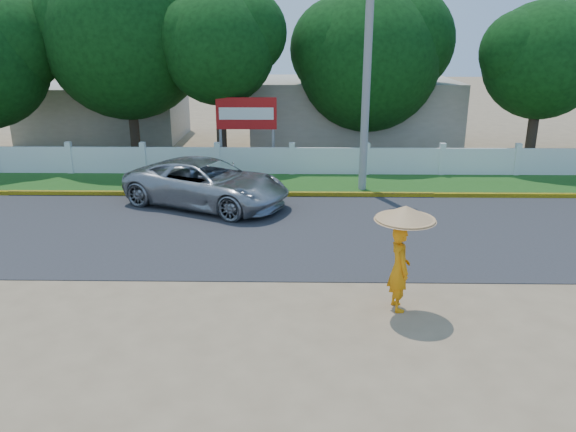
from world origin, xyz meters
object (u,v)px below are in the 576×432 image
Objects in this scene: vehicle at (207,183)px; monk_with_parasol at (402,243)px; billboard at (246,117)px; utility_pole at (366,87)px.

monk_with_parasol is at bearing -119.96° from vehicle.
vehicle is 8.85m from monk_with_parasol.
billboard is (0.87, 5.33, 1.37)m from vehicle.
vehicle is at bearing -159.45° from utility_pole.
billboard is at bearing 15.34° from vehicle.
monk_with_parasol is 0.77× the size of billboard.
monk_with_parasol is (5.12, -7.19, 0.71)m from vehicle.
monk_with_parasol is at bearing -91.46° from utility_pole.
utility_pole is 2.51× the size of billboard.
billboard is at bearing 143.48° from utility_pole.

